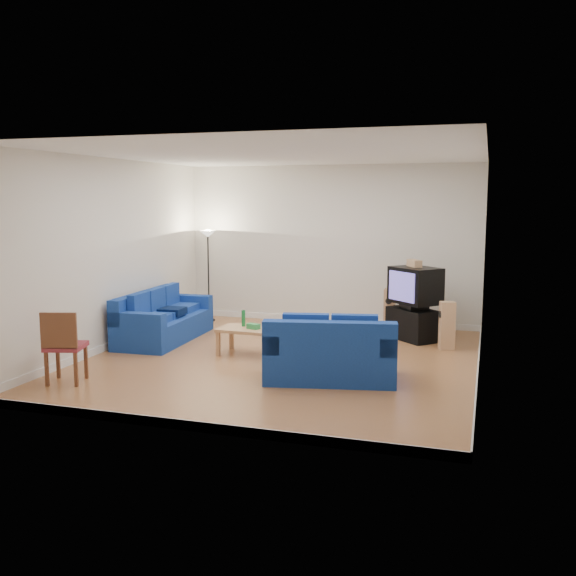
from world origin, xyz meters
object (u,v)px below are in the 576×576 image
(coffee_table, at_px, (256,332))
(tv_stand, at_px, (412,324))
(sofa_three_seat, at_px, (162,322))
(television, at_px, (415,285))
(sofa_loveseat, at_px, (330,356))

(coffee_table, xyz_separation_m, tv_stand, (2.29, 1.94, -0.11))
(sofa_three_seat, distance_m, television, 4.60)
(sofa_loveseat, bearing_deg, tv_stand, 63.28)
(sofa_three_seat, xyz_separation_m, sofa_loveseat, (3.52, -1.63, 0.02))
(television, bearing_deg, sofa_three_seat, -120.51)
(sofa_three_seat, relative_size, tv_stand, 2.46)
(sofa_loveseat, relative_size, coffee_table, 1.58)
(television, bearing_deg, tv_stand, -179.13)
(tv_stand, bearing_deg, sofa_loveseat, -61.36)
(sofa_loveseat, relative_size, television, 1.91)
(coffee_table, bearing_deg, tv_stand, 40.33)
(sofa_three_seat, height_order, television, television)
(coffee_table, distance_m, television, 3.07)
(coffee_table, distance_m, tv_stand, 3.00)
(coffee_table, bearing_deg, sofa_three_seat, 163.95)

